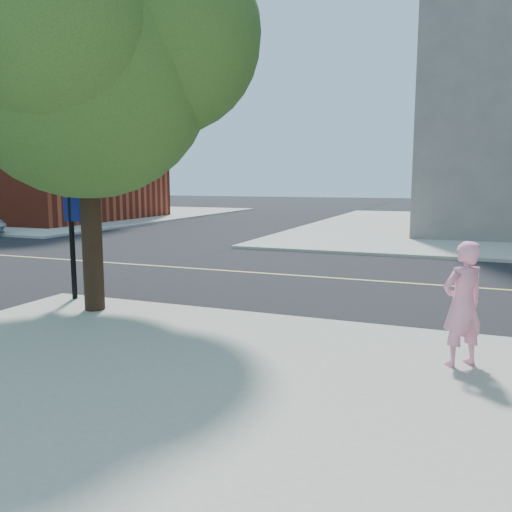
% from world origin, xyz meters
% --- Properties ---
extents(ground, '(140.00, 140.00, 0.00)m').
position_xyz_m(ground, '(0.00, 0.00, 0.00)').
color(ground, black).
rests_on(ground, ground).
extents(road_ew, '(140.00, 9.00, 0.01)m').
position_xyz_m(road_ew, '(0.00, 4.50, 0.01)').
color(road_ew, black).
rests_on(road_ew, ground).
extents(sidewalk_nw, '(26.00, 25.00, 0.12)m').
position_xyz_m(sidewalk_nw, '(-23.00, 21.50, 0.06)').
color(sidewalk_nw, '#A5A697').
rests_on(sidewalk_nw, ground).
extents(church, '(15.20, 12.00, 14.40)m').
position_xyz_m(church, '(-20.00, 18.00, 7.18)').
color(church, maroon).
rests_on(church, sidewalk_nw).
extents(man_on_phone, '(0.72, 0.70, 1.66)m').
position_xyz_m(man_on_phone, '(7.09, -1.64, 0.95)').
color(man_on_phone, pink).
rests_on(man_on_phone, sidewalk_se).
extents(street_tree, '(5.76, 5.23, 7.64)m').
position_xyz_m(street_tree, '(0.72, -0.90, 5.05)').
color(street_tree, black).
rests_on(street_tree, sidewalk_se).
extents(signal_pole, '(3.28, 0.37, 3.70)m').
position_xyz_m(signal_pole, '(-2.19, -0.30, 3.14)').
color(signal_pole, black).
rests_on(signal_pole, sidewalk_se).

